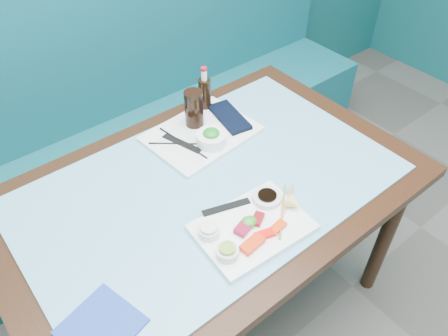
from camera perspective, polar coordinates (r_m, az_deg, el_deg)
booth_bench at (r=2.26m, az=-14.71°, el=2.87°), size 3.00×0.56×1.17m
dining_table at (r=1.52m, az=-1.80°, el=-4.56°), size 1.40×0.90×0.75m
glass_top at (r=1.45m, az=-1.87°, el=-2.24°), size 1.22×0.76×0.01m
sashimi_plate at (r=1.32m, az=3.71°, el=-7.76°), size 0.35×0.26×0.02m
salmon_left at (r=1.26m, az=3.71°, el=-9.89°), size 0.08×0.04×0.02m
salmon_mid at (r=1.28m, az=5.24°, el=-8.67°), size 0.06×0.04×0.01m
salmon_right at (r=1.30m, az=7.02°, el=-7.69°), size 0.06×0.03×0.01m
tuna_left at (r=1.29m, az=2.60°, el=-7.78°), size 0.07×0.05×0.02m
tuna_right at (r=1.32m, az=4.42°, el=-6.65°), size 0.06×0.05×0.02m
seaweed_garnish at (r=1.30m, az=3.30°, el=-7.02°), size 0.06×0.06×0.03m
ramekin_wasabi at (r=1.23m, az=0.43°, el=-10.95°), size 0.07×0.07×0.03m
wasabi_fill at (r=1.22m, az=0.44°, el=-10.44°), size 0.06×0.06×0.01m
ramekin_ginger at (r=1.28m, az=-1.97°, el=-8.30°), size 0.07×0.07×0.03m
ginger_fill at (r=1.26m, az=-1.99°, el=-7.78°), size 0.06×0.06×0.01m
soy_dish at (r=1.38m, az=5.64°, el=-3.89°), size 0.09×0.09×0.02m
soy_fill at (r=1.37m, az=5.67°, el=-3.55°), size 0.07×0.07×0.01m
lemon_wedge at (r=1.35m, az=9.24°, el=-4.61°), size 0.05×0.04×0.05m
chopstick_sleeve at (r=1.35m, az=0.30°, el=-5.12°), size 0.16×0.07×0.00m
wooden_chopstick_a at (r=1.35m, az=7.66°, el=-5.50°), size 0.17×0.15×0.01m
wooden_chopstick_b at (r=1.36m, az=7.96°, el=-5.30°), size 0.19×0.12×0.01m
serving_tray at (r=1.64m, az=-2.97°, el=4.49°), size 0.41×0.33×0.01m
paper_placemat at (r=1.63m, az=-2.98°, el=4.71°), size 0.35×0.29×0.00m
seaweed_bowl at (r=1.57m, az=-1.66°, el=3.84°), size 0.14×0.14×0.04m
seaweed_salad at (r=1.55m, az=-1.68°, el=4.55°), size 0.07×0.07×0.03m
cola_glass at (r=1.63m, az=-3.95°, el=7.73°), size 0.08×0.08×0.14m
navy_pouch at (r=1.69m, az=0.70°, el=6.68°), size 0.12×0.21×0.02m
fork at (r=1.76m, az=-1.64°, el=8.13°), size 0.03×0.09×0.01m
black_chopstick_a at (r=1.58m, az=-5.64°, el=3.18°), size 0.18×0.16×0.01m
black_chopstick_b at (r=1.59m, az=-5.40°, el=3.31°), size 0.04×0.25×0.01m
tray_sleeve at (r=1.58m, az=-5.52°, el=3.22°), size 0.08×0.17×0.00m
cola_bottle_body at (r=1.73m, az=-2.52°, el=9.47°), size 0.06×0.06×0.14m
cola_bottle_neck at (r=1.68m, az=-2.62°, el=12.03°), size 0.03×0.03×0.04m
cola_bottle_cap at (r=1.67m, az=-2.65°, el=12.81°), size 0.03×0.03×0.01m
blue_napkin at (r=1.19m, az=-15.78°, el=-19.27°), size 0.21×0.21×0.01m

